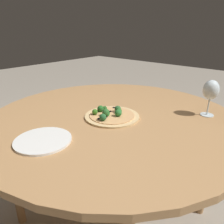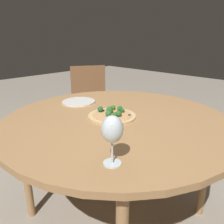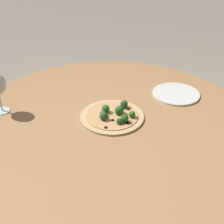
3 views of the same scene
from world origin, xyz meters
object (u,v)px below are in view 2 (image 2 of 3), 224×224
Objects in this scene: pizza at (112,114)px; plate_near at (79,102)px; chair at (91,106)px; wine_glass at (112,130)px.

plate_near is at bearing -96.51° from pizza.
chair is 0.75m from plate_near.
plate_near is at bearing -105.69° from chair.
chair reaches higher than plate_near.
chair is 1.62m from wine_glass.
chair is at bearing -137.22° from plate_near.
pizza is at bearing -135.82° from wine_glass.
pizza is 1.21× the size of plate_near.
pizza is (0.57, 0.87, 0.27)m from chair.
chair is 3.76× the size of plate_near.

